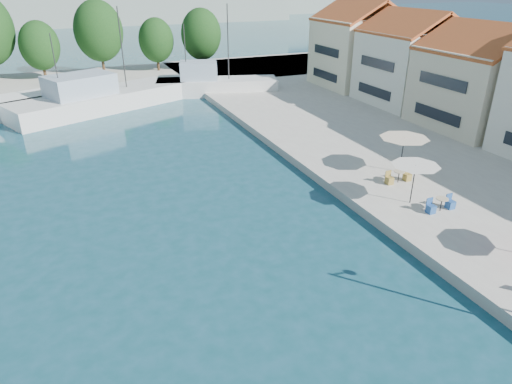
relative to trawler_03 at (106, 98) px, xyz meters
name	(u,v)px	position (x,y,z in m)	size (l,w,h in m)	color
quay_right	(482,142)	(26.65, -23.95, -0.77)	(32.00, 92.00, 0.60)	#ADA69C
quay_far	(67,83)	(-3.35, 13.05, -0.77)	(90.00, 16.00, 0.60)	#ADA69C
building_04	(483,75)	(28.65, -20.95, 3.95)	(9.00, 8.80, 9.20)	beige
building_05	(411,56)	(28.65, -11.95, 4.19)	(8.40, 8.80, 9.70)	white
building_06	(359,42)	(28.65, -2.95, 4.43)	(9.00, 8.80, 10.20)	#F4E9C3
trawler_03	(106,98)	(0.00, 0.00, 0.00)	(20.79, 12.89, 10.20)	silver
trawler_04	(214,85)	(12.22, 1.34, 0.00)	(14.12, 7.21, 10.20)	silver
tree_05	(39,46)	(-5.69, 15.45, 3.61)	(4.77, 4.77, 7.07)	#3F2B19
tree_06	(99,31)	(1.66, 16.99, 4.89)	(6.26, 6.26, 9.27)	#3F2B19
tree_07	(156,40)	(8.82, 15.62, 3.53)	(4.69, 4.69, 6.94)	#3F2B19
tree_08	(201,34)	(14.74, 14.17, 4.19)	(5.46, 5.46, 8.08)	#3F2B19
umbrella_white	(415,169)	(13.56, -30.79, 1.61)	(2.73, 2.73, 2.33)	black
umbrella_cream	(404,142)	(16.03, -26.80, 1.65)	(3.23, 3.23, 2.37)	black
cafe_table_02	(441,206)	(14.44, -32.26, -0.18)	(1.82, 0.70, 0.76)	black
cafe_table_03	(398,178)	(14.79, -28.19, -0.18)	(1.82, 0.70, 0.76)	black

